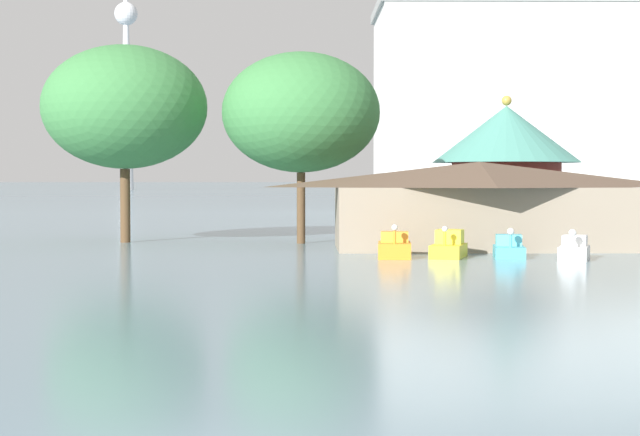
# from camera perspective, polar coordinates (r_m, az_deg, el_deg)

# --- Properties ---
(pedal_boat_orange) EXTENTS (1.79, 2.95, 1.68)m
(pedal_boat_orange) POSITION_cam_1_polar(r_m,az_deg,el_deg) (52.94, 3.94, -1.54)
(pedal_boat_orange) COLOR orange
(pedal_boat_orange) RESTS_ON ground
(pedal_boat_yellow) EXTENTS (2.25, 3.27, 1.60)m
(pedal_boat_yellow) POSITION_cam_1_polar(r_m,az_deg,el_deg) (53.38, 6.79, -1.51)
(pedal_boat_yellow) COLOR yellow
(pedal_boat_yellow) RESTS_ON ground
(pedal_boat_cyan) EXTENTS (1.76, 2.88, 1.51)m
(pedal_boat_cyan) POSITION_cam_1_polar(r_m,az_deg,el_deg) (53.78, 9.92, -1.59)
(pedal_boat_cyan) COLOR #4CB7CC
(pedal_boat_cyan) RESTS_ON ground
(pedal_boat_white) EXTENTS (2.12, 3.03, 1.52)m
(pedal_boat_white) POSITION_cam_1_polar(r_m,az_deg,el_deg) (52.94, 13.24, -1.64)
(pedal_boat_white) COLOR white
(pedal_boat_white) RESTS_ON ground
(boathouse) EXTENTS (16.88, 8.33, 4.79)m
(boathouse) POSITION_cam_1_polar(r_m,az_deg,el_deg) (60.05, 8.38, 0.77)
(boathouse) COLOR gray
(boathouse) RESTS_ON ground
(green_roof_pavilion) EXTENTS (10.19, 10.19, 9.55)m
(green_roof_pavilion) POSITION_cam_1_polar(r_m,az_deg,el_deg) (75.47, 9.78, 3.01)
(green_roof_pavilion) COLOR #993328
(green_roof_pavilion) RESTS_ON ground
(shoreline_tree_tall_left) EXTENTS (9.95, 9.95, 11.89)m
(shoreline_tree_tall_left) POSITION_cam_1_polar(r_m,az_deg,el_deg) (66.53, -10.25, 5.76)
(shoreline_tree_tall_left) COLOR brown
(shoreline_tree_tall_left) RESTS_ON ground
(shoreline_tree_mid) EXTENTS (9.38, 9.38, 11.35)m
(shoreline_tree_mid) POSITION_cam_1_polar(r_m,az_deg,el_deg) (64.40, -1.01, 5.58)
(shoreline_tree_mid) COLOR brown
(shoreline_tree_mid) RESTS_ON ground
(background_building_block) EXTENTS (37.92, 17.52, 23.03)m
(background_building_block) POSITION_cam_1_polar(r_m,az_deg,el_deg) (123.13, 11.81, 5.63)
(background_building_block) COLOR silver
(background_building_block) RESTS_ON ground
(distant_broadcast_tower) EXTENTS (7.67, 7.67, 135.81)m
(distant_broadcast_tower) POSITION_cam_1_polar(r_m,az_deg,el_deg) (370.55, -10.17, 9.33)
(distant_broadcast_tower) COLOR silver
(distant_broadcast_tower) RESTS_ON ground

